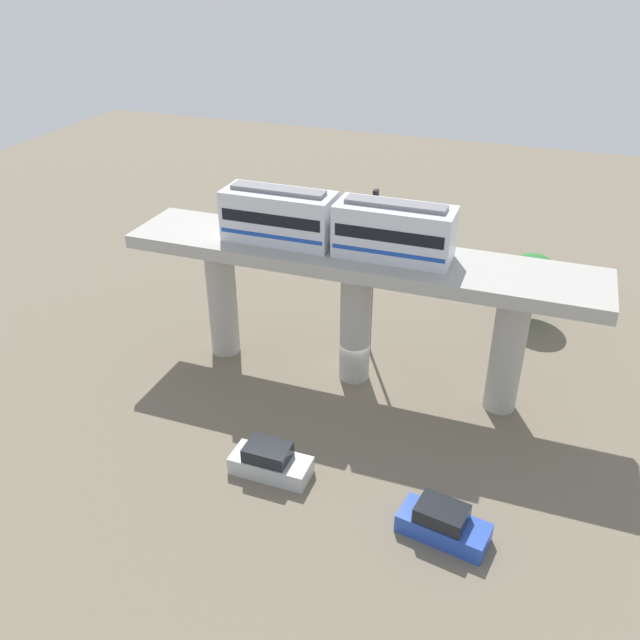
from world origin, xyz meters
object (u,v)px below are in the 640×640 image
train (335,223)px  parked_car_blue (443,524)px  signal_post (373,267)px  tree_near_viaduct (531,280)px  parked_car_silver (270,462)px

train → parked_car_blue: size_ratio=3.05×
signal_post → train: bearing=157.4°
tree_near_viaduct → parked_car_silver: bearing=152.6°
train → tree_near_viaduct: (11.35, -10.99, -7.01)m
tree_near_viaduct → signal_post: (-7.95, 9.58, 2.96)m
train → signal_post: (3.40, -1.42, -4.06)m
train → signal_post: bearing=-22.6°
parked_car_silver → signal_post: signal_post is taller
parked_car_blue → tree_near_viaduct: 22.66m
tree_near_viaduct → train: bearing=135.9°
tree_near_viaduct → signal_post: size_ratio=0.46×
parked_car_silver → tree_near_viaduct: size_ratio=0.81×
train → parked_car_silver: bearing=179.8°
parked_car_silver → parked_car_blue: 9.33m
train → parked_car_silver: 13.78m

